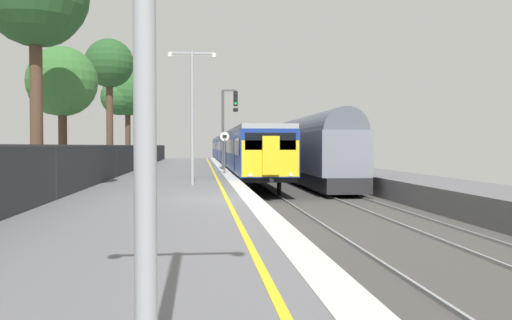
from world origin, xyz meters
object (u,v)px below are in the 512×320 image
freight_train_adjacent_track (298,148)px  background_tree_centre (110,66)px  signal_gantry (227,120)px  speed_limit_sign (225,146)px  platform_lamp_mid (192,106)px  background_tree_left (125,94)px  background_tree_right (60,84)px  commuter_train_at_platform (233,149)px

freight_train_adjacent_track → background_tree_centre: (-12.72, -6.04, 4.99)m
signal_gantry → speed_limit_sign: (-0.36, -4.87, -1.77)m
freight_train_adjacent_track → signal_gantry: signal_gantry is taller
platform_lamp_mid → background_tree_centre: background_tree_centre is taller
freight_train_adjacent_track → background_tree_left: size_ratio=3.73×
platform_lamp_mid → background_tree_right: size_ratio=0.92×
platform_lamp_mid → background_tree_centre: (-5.13, 11.32, 3.18)m
freight_train_adjacent_track → background_tree_centre: bearing=-154.6°
freight_train_adjacent_track → platform_lamp_mid: 19.03m
speed_limit_sign → background_tree_left: bearing=123.2°
freight_train_adjacent_track → platform_lamp_mid: size_ratio=5.12×
freight_train_adjacent_track → background_tree_centre: 14.94m
freight_train_adjacent_track → platform_lamp_mid: bearing=-113.6°
platform_lamp_mid → background_tree_left: (-5.37, 19.76, 2.31)m
commuter_train_at_platform → signal_gantry: 18.34m
platform_lamp_mid → background_tree_right: (-5.88, 2.40, 1.07)m
commuter_train_at_platform → background_tree_centre: (-8.71, -20.64, 5.19)m
speed_limit_sign → background_tree_right: size_ratio=0.41×
signal_gantry → background_tree_left: (-7.46, 5.96, 2.25)m
freight_train_adjacent_track → background_tree_centre: background_tree_centre is taller
background_tree_right → background_tree_left: bearing=88.3°
signal_gantry → platform_lamp_mid: 13.96m
background_tree_left → signal_gantry: bearing=-38.6°
freight_train_adjacent_track → commuter_train_at_platform: bearing=105.3°
freight_train_adjacent_track → signal_gantry: (-5.49, -3.56, 1.87)m
commuter_train_at_platform → speed_limit_sign: commuter_train_at_platform is taller
background_tree_centre → speed_limit_sign: bearing=-19.2°
speed_limit_sign → background_tree_right: bearing=-139.4°
background_tree_left → background_tree_centre: (0.24, -8.44, 0.87)m
platform_lamp_mid → background_tree_left: 20.61m
platform_lamp_mid → speed_limit_sign: bearing=79.0°
platform_lamp_mid → background_tree_centre: 12.83m
commuter_train_at_platform → background_tree_right: 31.19m
commuter_train_at_platform → platform_lamp_mid: 32.22m
commuter_train_at_platform → speed_limit_sign: (-1.85, -23.03, 0.30)m
platform_lamp_mid → background_tree_centre: bearing=114.4°
background_tree_left → freight_train_adjacent_track: bearing=-10.5°
commuter_train_at_platform → background_tree_left: background_tree_left is taller
platform_lamp_mid → background_tree_right: bearing=157.8°
commuter_train_at_platform → background_tree_centre: 23.00m
freight_train_adjacent_track → background_tree_right: size_ratio=4.70×
signal_gantry → background_tree_centre: background_tree_centre is taller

